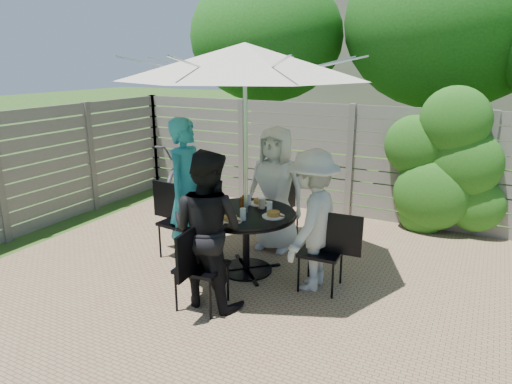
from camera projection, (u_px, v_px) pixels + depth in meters
The scene contains 22 objects.
backyard_envelope at pixel (429, 56), 13.06m from camera, with size 60.00×60.00×5.00m.
patio_table at pixel (246, 231), 5.47m from camera, with size 1.18×1.18×0.77m.
umbrella at pixel (245, 61), 4.92m from camera, with size 2.78×2.78×2.69m.
chair_back at pixel (279, 226), 6.36m from camera, with size 0.48×0.67×0.90m.
person_back at pixel (276, 189), 6.09m from camera, with size 0.83×0.54×1.69m, color silver.
chair_left at pixel (181, 236), 5.96m from camera, with size 0.73×0.52×0.99m.
person_left at pixel (188, 191), 5.72m from camera, with size 0.67×0.44×1.85m, color teal.
chair_front at pixel (202, 283), 4.71m from camera, with size 0.49×0.70×0.95m.
person_front at pixel (207, 229), 4.67m from camera, with size 0.81×0.63×1.67m, color black.
chair_right at pixel (322, 267), 5.11m from camera, with size 0.68×0.47×0.93m.
person_right at pixel (312, 221), 5.02m from camera, with size 1.04×0.60×1.61m, color #B5B4B0.
plate_back at pixel (260, 202), 5.70m from camera, with size 0.26×0.26×0.06m.
plate_left at pixel (220, 206), 5.55m from camera, with size 0.26×0.26×0.06m.
plate_front at pixel (230, 219), 5.09m from camera, with size 0.26×0.26×0.06m.
plate_right at pixel (273, 215), 5.23m from camera, with size 0.26×0.26×0.06m.
glass_back at pixel (248, 200), 5.65m from camera, with size 0.07×0.07×0.14m, color silver.
glass_left at pixel (222, 206), 5.41m from camera, with size 0.07×0.07×0.14m, color silver.
glass_front at pixel (243, 214), 5.11m from camera, with size 0.07×0.07×0.14m, color silver.
glass_right at pixel (269, 207), 5.35m from camera, with size 0.07×0.07×0.14m, color silver.
syrup_jug at pixel (243, 204), 5.45m from camera, with size 0.09×0.09×0.16m, color #59280C.
coffee_cup at pixel (262, 204), 5.53m from camera, with size 0.08×0.08×0.12m, color #C6B293.
bicycle at pixel (186, 170), 8.44m from camera, with size 0.73×2.09×1.10m, color #333338.
Camera 1 is at (1.97, -4.09, 2.51)m, focal length 32.00 mm.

